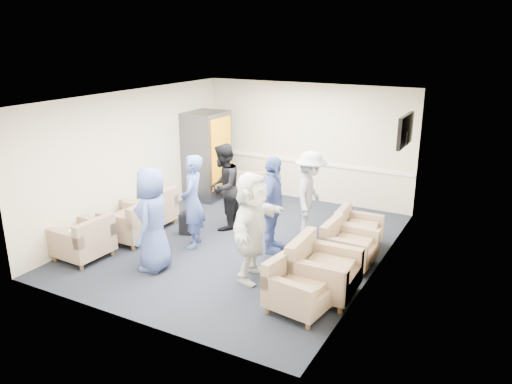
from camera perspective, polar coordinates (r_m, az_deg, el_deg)
The scene contains 25 objects.
floor at distance 9.38m, azimuth -1.65°, elevation -5.83°, with size 6.00×6.00×0.00m, color black.
ceiling at distance 8.67m, azimuth -1.81°, elevation 10.76°, with size 6.00×6.00×0.00m, color white.
back_wall at distance 11.55m, azimuth 5.80°, elevation 5.64°, with size 5.00×0.02×2.70m, color beige.
front_wall at distance 6.65m, azimuth -14.84°, elevation -4.07°, with size 5.00×0.02×2.70m, color beige.
left_wall at distance 10.38m, azimuth -13.79°, elevation 3.84°, with size 0.02×6.00×2.70m, color beige.
right_wall at distance 8.02m, azimuth 13.92°, elevation -0.22°, with size 0.02×6.00×2.70m, color beige.
chair_rail at distance 11.63m, azimuth 5.69°, elevation 3.46°, with size 4.98×0.04×0.06m, color white.
tv at distance 9.58m, azimuth 16.69°, elevation 6.74°, with size 0.10×1.00×0.58m.
armchair_left_near at distance 9.11m, azimuth -19.01°, elevation -5.34°, with size 0.86×0.86×0.66m.
armchair_left_mid at distance 9.63m, azimuth -13.97°, elevation -3.56°, with size 0.88×0.88×0.68m.
armchair_left_far at distance 10.27m, azimuth -11.81°, elevation -2.08°, with size 0.86×0.86×0.67m.
armchair_right_near at distance 7.15m, azimuth 4.71°, elevation -10.96°, with size 0.92×0.92×0.65m.
armchair_right_midnear at distance 7.55m, azimuth 7.37°, elevation -9.06°, with size 0.95×0.95×0.74m.
armchair_right_midfar at distance 8.56m, azimuth 10.27°, elevation -6.22°, with size 0.81×0.81×0.64m.
armchair_right_far at distance 9.32m, azimuth 11.33°, elevation -4.35°, with size 0.79×0.79×0.60m.
armchair_corner at distance 11.76m, azimuth -0.82°, elevation 0.70°, with size 1.02×1.02×0.61m.
vending_machine at distance 11.74m, azimuth -5.64°, elevation 4.20°, with size 0.83×0.96×2.04m.
backpack at distance 9.79m, azimuth -7.85°, elevation -3.32°, with size 0.35×0.30×0.50m.
pillow at distance 9.06m, azimuth -19.14°, elevation -4.30°, with size 0.46×0.35×0.13m, color white.
person_front_left at distance 8.27m, azimuth -11.72°, elevation -3.07°, with size 0.85×0.55×1.73m, color #42579F.
person_mid_left at distance 9.03m, azimuth -7.26°, elevation -1.10°, with size 0.63×0.41×1.72m, color #42579F.
person_back_left at distance 9.83m, azimuth -3.74°, elevation 0.59°, with size 0.84×0.65×1.72m, color black.
person_back_right at distance 9.54m, azimuth 6.20°, elevation -0.21°, with size 1.07×0.62×1.66m, color silver.
person_mid_right at distance 8.73m, azimuth 1.89°, elevation -1.50°, with size 1.03×0.43×1.75m, color #42579F.
person_front_right at distance 7.76m, azimuth -0.43°, elevation -3.98°, with size 1.63×0.52×1.76m, color white.
Camera 1 is at (4.33, -7.43, 3.75)m, focal length 35.00 mm.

